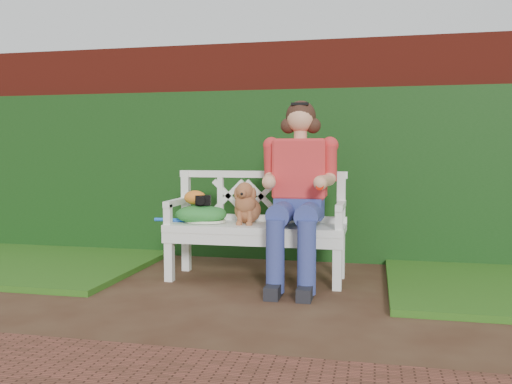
# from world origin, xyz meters

# --- Properties ---
(ground) EXTENTS (60.00, 60.00, 0.00)m
(ground) POSITION_xyz_m (0.00, 0.00, 0.00)
(ground) COLOR #3C2014
(brick_wall) EXTENTS (10.00, 0.30, 2.20)m
(brick_wall) POSITION_xyz_m (0.00, 1.90, 1.10)
(brick_wall) COLOR maroon
(brick_wall) RESTS_ON ground
(ivy_hedge) EXTENTS (10.00, 0.18, 1.70)m
(ivy_hedge) POSITION_xyz_m (0.00, 1.68, 0.85)
(ivy_hedge) COLOR #193F14
(ivy_hedge) RESTS_ON ground
(grass_left) EXTENTS (2.60, 2.00, 0.05)m
(grass_left) POSITION_xyz_m (-2.40, 0.90, 0.03)
(grass_left) COLOR #1C4817
(grass_left) RESTS_ON ground
(garden_bench) EXTENTS (1.64, 0.77, 0.48)m
(garden_bench) POSITION_xyz_m (0.01, 0.73, 0.24)
(garden_bench) COLOR white
(garden_bench) RESTS_ON ground
(seated_woman) EXTENTS (0.67, 0.88, 1.54)m
(seated_woman) POSITION_xyz_m (0.38, 0.71, 0.77)
(seated_woman) COLOR #F53361
(seated_woman) RESTS_ON ground
(dog) EXTENTS (0.25, 0.34, 0.36)m
(dog) POSITION_xyz_m (-0.07, 0.72, 0.66)
(dog) COLOR #9E5C30
(dog) RESTS_ON garden_bench
(tennis_racket) EXTENTS (0.71, 0.40, 0.03)m
(tennis_racket) POSITION_xyz_m (-0.46, 0.70, 0.50)
(tennis_racket) COLOR silver
(tennis_racket) RESTS_ON garden_bench
(green_bag) EXTENTS (0.55, 0.49, 0.15)m
(green_bag) POSITION_xyz_m (-0.47, 0.69, 0.56)
(green_bag) COLOR #1B6E1F
(green_bag) RESTS_ON garden_bench
(camera_item) EXTENTS (0.15, 0.12, 0.09)m
(camera_item) POSITION_xyz_m (-0.45, 0.70, 0.68)
(camera_item) COLOR black
(camera_item) RESTS_ON green_bag
(baseball_glove) EXTENTS (0.21, 0.17, 0.12)m
(baseball_glove) POSITION_xyz_m (-0.53, 0.72, 0.69)
(baseball_glove) COLOR orange
(baseball_glove) RESTS_ON green_bag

